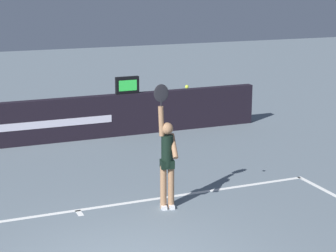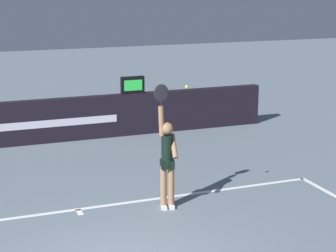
% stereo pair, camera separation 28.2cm
% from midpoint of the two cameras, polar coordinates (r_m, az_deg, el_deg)
% --- Properties ---
extents(back_wall, '(13.46, 0.27, 1.20)m').
position_cam_midpoint_polar(back_wall, '(16.27, -12.14, 0.38)').
color(back_wall, black).
rests_on(back_wall, ground).
extents(speed_display, '(0.68, 0.13, 0.48)m').
position_cam_midpoint_polar(speed_display, '(16.71, -2.96, 3.98)').
color(speed_display, black).
rests_on(speed_display, back_wall).
extents(tennis_player, '(0.45, 0.45, 2.45)m').
position_cam_midpoint_polar(tennis_player, '(11.29, 0.63, -3.08)').
color(tennis_player, '#9D714F').
rests_on(tennis_player, ground).
extents(tennis_ball, '(0.07, 0.07, 0.07)m').
position_cam_midpoint_polar(tennis_ball, '(10.84, 2.57, 3.80)').
color(tennis_ball, '#CFE137').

